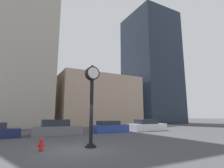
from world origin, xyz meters
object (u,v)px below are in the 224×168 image
object	(u,v)px
car_blue	(109,127)
car_grey	(57,128)
car_white	(147,126)
fire_hydrant_near	(41,145)
street_clock	(92,94)

from	to	relation	value
car_blue	car_grey	bearing A→B (deg)	176.82
car_white	fire_hydrant_near	bearing A→B (deg)	-148.44
street_clock	car_white	distance (m)	13.21
car_grey	car_white	distance (m)	10.99
car_blue	car_white	bearing A→B (deg)	-7.08
car_blue	car_white	xyz separation A→B (m)	(5.18, -0.34, 0.04)
street_clock	car_grey	bearing A→B (deg)	93.14
car_blue	car_white	world-z (taller)	car_white
car_grey	car_blue	bearing A→B (deg)	2.66
fire_hydrant_near	car_white	bearing A→B (deg)	28.77
street_clock	car_blue	xyz separation A→B (m)	(5.38, 7.83, -2.64)
car_blue	street_clock	bearing A→B (deg)	-127.82
car_blue	fire_hydrant_near	bearing A→B (deg)	-140.06
street_clock	car_white	size ratio (longest dim) A/B	1.08
car_grey	car_blue	xyz separation A→B (m)	(5.81, 0.02, -0.08)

